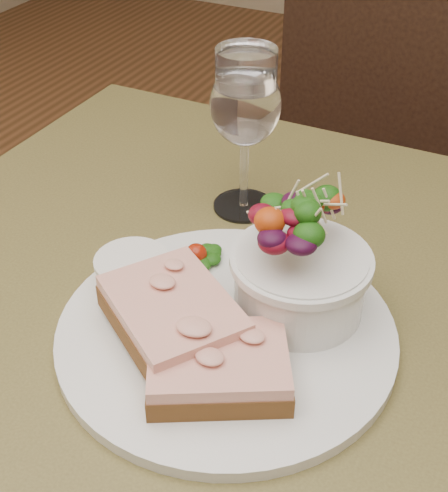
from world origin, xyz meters
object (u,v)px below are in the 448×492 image
at_px(dinner_plate, 226,332).
at_px(ramekin, 133,272).
at_px(salad_bowl, 302,257).
at_px(cafe_table, 228,387).
at_px(sandwich_front, 219,367).
at_px(chair_far, 402,265).
at_px(wine_glass, 245,109).
at_px(sandwich_back, 173,314).

bearing_deg(dinner_plate, ramekin, 174.59).
height_order(dinner_plate, salad_bowl, salad_bowl).
height_order(ramekin, salad_bowl, salad_bowl).
relative_size(cafe_table, ramekin, 12.19).
bearing_deg(sandwich_front, chair_far, 60.76).
bearing_deg(ramekin, salad_bowl, 15.93).
bearing_deg(wine_glass, dinner_plate, -69.18).
xyz_separation_m(cafe_table, sandwich_back, (-0.03, -0.06, 0.14)).
xyz_separation_m(chair_far, ramekin, (-0.14, -0.77, 0.49)).
xyz_separation_m(dinner_plate, ramekin, (-0.10, 0.01, 0.03)).
height_order(dinner_plate, ramekin, ramekin).
height_order(sandwich_back, wine_glass, wine_glass).
bearing_deg(dinner_plate, sandwich_front, -69.64).
height_order(chair_far, wine_glass, wine_glass).
distance_m(chair_far, ramekin, 0.92).
height_order(sandwich_front, sandwich_back, sandwich_back).
height_order(cafe_table, salad_bowl, salad_bowl).
height_order(sandwich_back, ramekin, sandwich_back).
height_order(cafe_table, sandwich_front, sandwich_front).
distance_m(sandwich_front, wine_glass, 0.29).
bearing_deg(wine_glass, salad_bowl, -49.97).
bearing_deg(sandwich_back, salad_bowl, 78.66).
height_order(sandwich_front, wine_glass, wine_glass).
bearing_deg(salad_bowl, chair_far, 91.14).
bearing_deg(dinner_plate, salad_bowl, 48.02).
distance_m(sandwich_back, ramekin, 0.08).
xyz_separation_m(sandwich_front, wine_glass, (-0.10, 0.26, 0.10)).
bearing_deg(chair_far, sandwich_back, 94.51).
distance_m(cafe_table, chair_far, 0.83).
distance_m(ramekin, wine_glass, 0.21).
height_order(salad_bowl, wine_glass, wine_glass).
distance_m(cafe_table, wine_glass, 0.29).
relative_size(sandwich_front, ramekin, 2.15).
relative_size(cafe_table, salad_bowl, 6.30).
bearing_deg(salad_bowl, ramekin, -164.07).
height_order(dinner_plate, wine_glass, wine_glass).
xyz_separation_m(sandwich_front, sandwich_back, (-0.06, 0.03, 0.01)).
distance_m(sandwich_front, sandwich_back, 0.07).
bearing_deg(chair_far, wine_glass, 88.77).
xyz_separation_m(salad_bowl, wine_glass, (-0.12, 0.15, 0.05)).
bearing_deg(dinner_plate, chair_far, 87.55).
relative_size(dinner_plate, wine_glass, 1.75).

